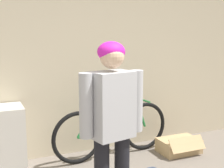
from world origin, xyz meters
TOP-DOWN VIEW (x-y plane):
  - wall_back at (0.00, 2.71)m, footprint 8.00×0.07m
  - person at (-0.21, 1.03)m, footprint 0.58×0.31m
  - bicycle at (0.37, 2.35)m, footprint 1.72×0.46m
  - cardboard_box at (1.28, 2.10)m, footprint 0.56×0.44m

SIDE VIEW (x-z plane):
  - cardboard_box at x=1.28m, z-range -0.03..0.23m
  - bicycle at x=0.37m, z-range -0.02..0.75m
  - person at x=-0.21m, z-range 0.16..1.76m
  - wall_back at x=0.00m, z-range 0.00..2.60m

